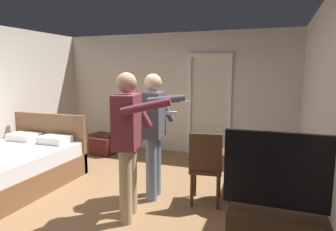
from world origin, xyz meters
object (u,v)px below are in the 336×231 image
bottle_on_table (256,147)px  suitcase_dark (102,146)px  laptop (244,150)px  wooden_chair (206,165)px  person_striped_shirt (154,128)px  side_table (245,169)px  suitcase_small (104,143)px  person_blue_shirt (128,135)px  bed (10,167)px

bottle_on_table → suitcase_dark: bottle_on_table is taller
laptop → bottle_on_table: bottle_on_table is taller
bottle_on_table → wooden_chair: 0.69m
person_striped_shirt → suitcase_dark: person_striped_shirt is taller
side_table → suitcase_small: size_ratio=1.22×
side_table → suitcase_small: (-3.14, 1.51, -0.27)m
laptop → suitcase_small: (-3.12, 1.56, -0.55)m
suitcase_dark → suitcase_small: (-0.06, 0.19, 0.02)m
person_blue_shirt → bottle_on_table: bearing=30.3°
side_table → suitcase_dark: size_ratio=1.50×
bottle_on_table → person_striped_shirt: bearing=-172.9°
laptop → person_striped_shirt: person_striped_shirt is taller
person_striped_shirt → suitcase_small: 2.74m
suitcase_small → bed: bearing=-84.8°
person_striped_shirt → bottle_on_table: bearing=7.1°
suitcase_dark → side_table: bearing=-17.3°
laptop → person_striped_shirt: (-1.19, -0.21, 0.25)m
person_striped_shirt → suitcase_dark: (-1.87, 1.57, -0.82)m
wooden_chair → bed: bearing=-172.1°
bed → person_blue_shirt: size_ratio=1.14×
suitcase_dark → suitcase_small: bearing=112.7°
person_blue_shirt → suitcase_dark: person_blue_shirt is taller
wooden_chair → person_striped_shirt: (-0.73, -0.01, 0.46)m
person_blue_shirt → laptop: bearing=34.6°
person_blue_shirt → side_table: bearing=35.4°
bottle_on_table → wooden_chair: (-0.62, -0.16, -0.27)m
side_table → person_blue_shirt: bearing=-144.6°
person_blue_shirt → suitcase_dark: (-1.82, 2.22, -0.85)m
bed → suitcase_dark: 2.01m
laptop → suitcase_small: size_ratio=0.68×
person_blue_shirt → suitcase_dark: bearing=129.3°
person_blue_shirt → suitcase_small: 3.17m
bed → wooden_chair: (2.98, 0.41, 0.24)m
person_blue_shirt → suitcase_small: bearing=127.9°
person_blue_shirt → suitcase_dark: 3.00m
side_table → person_blue_shirt: (-1.27, -0.90, 0.56)m
bed → side_table: size_ratio=2.86×
suitcase_small → wooden_chair: bearing=-19.9°
side_table → wooden_chair: size_ratio=0.71×
bed → person_striped_shirt: bearing=10.1°
bottle_on_table → bed: bearing=-171.0°
side_table → person_striped_shirt: (-1.21, -0.25, 0.53)m
laptop → bottle_on_table: bearing=-13.4°
laptop → person_striped_shirt: 1.24m
laptop → suitcase_dark: bearing=156.0°
wooden_chair → suitcase_small: bearing=146.6°
bed → laptop: bed is taller
suitcase_dark → suitcase_small: size_ratio=0.81×
laptop → suitcase_dark: (-3.06, 1.36, -0.57)m
side_table → person_striped_shirt: bearing=-168.4°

